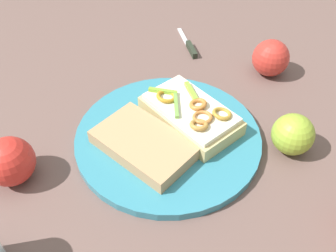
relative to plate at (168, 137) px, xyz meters
The scene contains 8 objects.
ground_plane 0.01m from the plate, ahead, with size 2.00×2.00×0.00m, color brown.
plate is the anchor object (origin of this frame).
sandwich 0.06m from the plate, 67.17° to the right, with size 0.19×0.16×0.05m.
bread_slice_side 0.05m from the plate, 113.50° to the left, with size 0.16×0.10×0.02m, color tan.
apple_0 0.28m from the plate, 64.02° to the right, with size 0.07×0.07×0.07m, color red.
apple_1 0.20m from the plate, 112.26° to the right, with size 0.07×0.07×0.07m, color #8DA930.
apple_2 0.25m from the plate, 91.24° to the left, with size 0.08×0.08×0.08m, color red.
knife 0.29m from the plate, 26.49° to the right, with size 0.13×0.02×0.01m.
Camera 1 is at (-0.42, 0.13, 0.47)m, focal length 39.93 mm.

